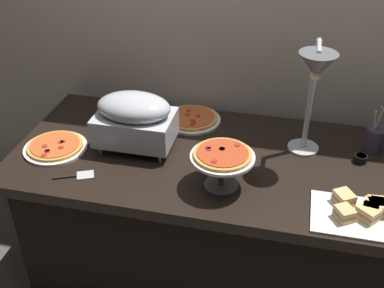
{
  "coord_description": "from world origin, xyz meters",
  "views": [
    {
      "loc": [
        0.25,
        -1.73,
        1.95
      ],
      "look_at": [
        -0.15,
        0.0,
        0.81
      ],
      "focal_mm": 44.55,
      "sensor_mm": 36.0,
      "label": 1
    }
  ],
  "objects_px": {
    "chafing_dish": "(135,118)",
    "pizza_plate_front": "(55,147)",
    "heat_lamp": "(315,77)",
    "pizza_plate_raised_stand": "(222,159)",
    "sauce_cup_near": "(361,158)",
    "sandwich_platter": "(362,211)",
    "serving_spatula": "(75,176)",
    "utensil_holder": "(374,139)",
    "pizza_plate_center": "(192,119)"
  },
  "relations": [
    {
      "from": "chafing_dish",
      "to": "pizza_plate_front",
      "type": "height_order",
      "value": "chafing_dish"
    },
    {
      "from": "heat_lamp",
      "to": "pizza_plate_raised_stand",
      "type": "xyz_separation_m",
      "value": [
        -0.31,
        -0.24,
        -0.28
      ]
    },
    {
      "from": "pizza_plate_raised_stand",
      "to": "sauce_cup_near",
      "type": "relative_size",
      "value": 4.57
    },
    {
      "from": "sandwich_platter",
      "to": "sauce_cup_near",
      "type": "bearing_deg",
      "value": 87.13
    },
    {
      "from": "pizza_plate_raised_stand",
      "to": "serving_spatula",
      "type": "distance_m",
      "value": 0.62
    },
    {
      "from": "heat_lamp",
      "to": "sandwich_platter",
      "type": "xyz_separation_m",
      "value": [
        0.23,
        -0.3,
        -0.39
      ]
    },
    {
      "from": "chafing_dish",
      "to": "sauce_cup_near",
      "type": "bearing_deg",
      "value": 6.18
    },
    {
      "from": "pizza_plate_front",
      "to": "utensil_holder",
      "type": "height_order",
      "value": "utensil_holder"
    },
    {
      "from": "sauce_cup_near",
      "to": "chafing_dish",
      "type": "bearing_deg",
      "value": -173.82
    },
    {
      "from": "utensil_holder",
      "to": "chafing_dish",
      "type": "bearing_deg",
      "value": -168.22
    },
    {
      "from": "chafing_dish",
      "to": "sandwich_platter",
      "type": "xyz_separation_m",
      "value": [
        0.97,
        -0.26,
        -0.13
      ]
    },
    {
      "from": "sandwich_platter",
      "to": "pizza_plate_front",
      "type": "bearing_deg",
      "value": 173.16
    },
    {
      "from": "heat_lamp",
      "to": "sandwich_platter",
      "type": "height_order",
      "value": "heat_lamp"
    },
    {
      "from": "pizza_plate_center",
      "to": "serving_spatula",
      "type": "height_order",
      "value": "pizza_plate_center"
    },
    {
      "from": "chafing_dish",
      "to": "utensil_holder",
      "type": "xyz_separation_m",
      "value": [
        1.05,
        0.22,
        -0.09
      ]
    },
    {
      "from": "pizza_plate_front",
      "to": "pizza_plate_center",
      "type": "relative_size",
      "value": 0.99
    },
    {
      "from": "chafing_dish",
      "to": "utensil_holder",
      "type": "distance_m",
      "value": 1.08
    },
    {
      "from": "chafing_dish",
      "to": "sauce_cup_near",
      "type": "relative_size",
      "value": 6.14
    },
    {
      "from": "chafing_dish",
      "to": "sauce_cup_near",
      "type": "xyz_separation_m",
      "value": [
        0.99,
        0.11,
        -0.13
      ]
    },
    {
      "from": "pizza_plate_raised_stand",
      "to": "serving_spatula",
      "type": "bearing_deg",
      "value": -172.61
    },
    {
      "from": "sauce_cup_near",
      "to": "utensil_holder",
      "type": "xyz_separation_m",
      "value": [
        0.06,
        0.11,
        0.04
      ]
    },
    {
      "from": "sauce_cup_near",
      "to": "utensil_holder",
      "type": "distance_m",
      "value": 0.13
    },
    {
      "from": "heat_lamp",
      "to": "serving_spatula",
      "type": "distance_m",
      "value": 1.06
    },
    {
      "from": "sandwich_platter",
      "to": "pizza_plate_center",
      "type": "bearing_deg",
      "value": 144.75
    },
    {
      "from": "pizza_plate_front",
      "to": "sandwich_platter",
      "type": "relative_size",
      "value": 0.81
    },
    {
      "from": "pizza_plate_center",
      "to": "serving_spatula",
      "type": "bearing_deg",
      "value": -123.22
    },
    {
      "from": "pizza_plate_front",
      "to": "pizza_plate_raised_stand",
      "type": "height_order",
      "value": "pizza_plate_raised_stand"
    },
    {
      "from": "chafing_dish",
      "to": "pizza_plate_raised_stand",
      "type": "height_order",
      "value": "chafing_dish"
    },
    {
      "from": "pizza_plate_front",
      "to": "pizza_plate_raised_stand",
      "type": "distance_m",
      "value": 0.8
    },
    {
      "from": "chafing_dish",
      "to": "heat_lamp",
      "type": "xyz_separation_m",
      "value": [
        0.74,
        0.04,
        0.26
      ]
    },
    {
      "from": "sauce_cup_near",
      "to": "pizza_plate_center",
      "type": "bearing_deg",
      "value": 167.11
    },
    {
      "from": "pizza_plate_raised_stand",
      "to": "serving_spatula",
      "type": "height_order",
      "value": "pizza_plate_raised_stand"
    },
    {
      "from": "pizza_plate_front",
      "to": "utensil_holder",
      "type": "xyz_separation_m",
      "value": [
        1.4,
        0.32,
        0.05
      ]
    },
    {
      "from": "sauce_cup_near",
      "to": "utensil_holder",
      "type": "relative_size",
      "value": 0.25
    },
    {
      "from": "sauce_cup_near",
      "to": "serving_spatula",
      "type": "xyz_separation_m",
      "value": [
        -1.17,
        -0.38,
        -0.02
      ]
    },
    {
      "from": "sauce_cup_near",
      "to": "sandwich_platter",
      "type": "bearing_deg",
      "value": -92.87
    },
    {
      "from": "utensil_holder",
      "to": "serving_spatula",
      "type": "height_order",
      "value": "utensil_holder"
    },
    {
      "from": "pizza_plate_front",
      "to": "serving_spatula",
      "type": "bearing_deg",
      "value": -44.28
    },
    {
      "from": "pizza_plate_center",
      "to": "sandwich_platter",
      "type": "distance_m",
      "value": 0.95
    },
    {
      "from": "pizza_plate_front",
      "to": "sauce_cup_near",
      "type": "xyz_separation_m",
      "value": [
        1.34,
        0.21,
        0.01
      ]
    },
    {
      "from": "heat_lamp",
      "to": "pizza_plate_raised_stand",
      "type": "distance_m",
      "value": 0.48
    },
    {
      "from": "utensil_holder",
      "to": "serving_spatula",
      "type": "xyz_separation_m",
      "value": [
        -1.23,
        -0.49,
        -0.06
      ]
    },
    {
      "from": "heat_lamp",
      "to": "utensil_holder",
      "type": "bearing_deg",
      "value": 30.0
    },
    {
      "from": "pizza_plate_front",
      "to": "sandwich_platter",
      "type": "bearing_deg",
      "value": -6.84
    },
    {
      "from": "pizza_plate_raised_stand",
      "to": "sauce_cup_near",
      "type": "bearing_deg",
      "value": 28.33
    },
    {
      "from": "sandwich_platter",
      "to": "serving_spatula",
      "type": "distance_m",
      "value": 1.15
    },
    {
      "from": "pizza_plate_center",
      "to": "sauce_cup_near",
      "type": "relative_size",
      "value": 5.1
    },
    {
      "from": "chafing_dish",
      "to": "serving_spatula",
      "type": "relative_size",
      "value": 2.05
    },
    {
      "from": "heat_lamp",
      "to": "pizza_plate_front",
      "type": "height_order",
      "value": "heat_lamp"
    },
    {
      "from": "pizza_plate_front",
      "to": "utensil_holder",
      "type": "distance_m",
      "value": 1.44
    }
  ]
}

